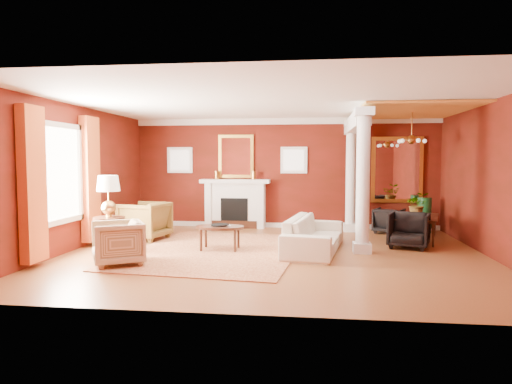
# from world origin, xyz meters

# --- Properties ---
(ground) EXTENTS (8.00, 8.00, 0.00)m
(ground) POSITION_xyz_m (0.00, 0.00, 0.00)
(ground) COLOR brown
(ground) RESTS_ON ground
(room_shell) EXTENTS (8.04, 7.04, 2.92)m
(room_shell) POSITION_xyz_m (0.00, 0.00, 2.02)
(room_shell) COLOR maroon
(room_shell) RESTS_ON ground
(fireplace) EXTENTS (1.85, 0.42, 1.29)m
(fireplace) POSITION_xyz_m (-1.30, 3.32, 0.65)
(fireplace) COLOR white
(fireplace) RESTS_ON ground
(overmantel_mirror) EXTENTS (0.95, 0.07, 1.15)m
(overmantel_mirror) POSITION_xyz_m (-1.30, 3.45, 1.90)
(overmantel_mirror) COLOR gold
(overmantel_mirror) RESTS_ON fireplace
(flank_window_left) EXTENTS (0.70, 0.07, 0.70)m
(flank_window_left) POSITION_xyz_m (-2.85, 3.46, 1.80)
(flank_window_left) COLOR white
(flank_window_left) RESTS_ON room_shell
(flank_window_right) EXTENTS (0.70, 0.07, 0.70)m
(flank_window_right) POSITION_xyz_m (0.25, 3.46, 1.80)
(flank_window_right) COLOR white
(flank_window_right) RESTS_ON room_shell
(left_window) EXTENTS (0.21, 2.55, 2.60)m
(left_window) POSITION_xyz_m (-3.89, -0.60, 1.42)
(left_window) COLOR white
(left_window) RESTS_ON room_shell
(column_front) EXTENTS (0.36, 0.36, 2.80)m
(column_front) POSITION_xyz_m (1.70, 0.30, 1.43)
(column_front) COLOR white
(column_front) RESTS_ON ground
(column_back) EXTENTS (0.36, 0.36, 2.80)m
(column_back) POSITION_xyz_m (1.70, 3.00, 1.43)
(column_back) COLOR white
(column_back) RESTS_ON ground
(header_beam) EXTENTS (0.30, 3.20, 0.32)m
(header_beam) POSITION_xyz_m (1.70, 1.90, 2.62)
(header_beam) COLOR white
(header_beam) RESTS_ON column_front
(amber_ceiling) EXTENTS (2.30, 3.40, 0.04)m
(amber_ceiling) POSITION_xyz_m (2.85, 1.75, 2.87)
(amber_ceiling) COLOR gold
(amber_ceiling) RESTS_ON room_shell
(dining_mirror) EXTENTS (1.30, 0.07, 1.70)m
(dining_mirror) POSITION_xyz_m (2.90, 3.45, 1.55)
(dining_mirror) COLOR gold
(dining_mirror) RESTS_ON room_shell
(chandelier) EXTENTS (0.60, 0.62, 0.75)m
(chandelier) POSITION_xyz_m (2.90, 1.80, 2.25)
(chandelier) COLOR #BA853A
(chandelier) RESTS_ON room_shell
(crown_trim) EXTENTS (8.00, 0.08, 0.16)m
(crown_trim) POSITION_xyz_m (0.00, 3.46, 2.82)
(crown_trim) COLOR white
(crown_trim) RESTS_ON room_shell
(base_trim) EXTENTS (8.00, 0.08, 0.12)m
(base_trim) POSITION_xyz_m (0.00, 3.46, 0.06)
(base_trim) COLOR white
(base_trim) RESTS_ON ground
(rug) EXTENTS (3.58, 4.52, 0.02)m
(rug) POSITION_xyz_m (-1.14, 0.14, 0.01)
(rug) COLOR maroon
(rug) RESTS_ON ground
(sofa) EXTENTS (1.04, 2.41, 0.91)m
(sofa) POSITION_xyz_m (0.78, 0.33, 0.46)
(sofa) COLOR white
(sofa) RESTS_ON ground
(armchair_leopard) EXTENTS (1.05, 1.09, 0.95)m
(armchair_leopard) POSITION_xyz_m (-3.03, 1.22, 0.47)
(armchair_leopard) COLOR black
(armchair_leopard) RESTS_ON ground
(armchair_stripe) EXTENTS (1.06, 1.08, 0.84)m
(armchair_stripe) POSITION_xyz_m (-2.58, -1.24, 0.42)
(armchair_stripe) COLOR tan
(armchair_stripe) RESTS_ON ground
(coffee_table) EXTENTS (0.97, 0.97, 0.49)m
(coffee_table) POSITION_xyz_m (-1.09, 0.22, 0.44)
(coffee_table) COLOR black
(coffee_table) RESTS_ON ground
(coffee_book) EXTENTS (0.15, 0.07, 0.21)m
(coffee_book) POSITION_xyz_m (-1.03, 0.20, 0.59)
(coffee_book) COLOR black
(coffee_book) RESTS_ON coffee_table
(side_table) EXTENTS (0.60, 0.60, 1.51)m
(side_table) POSITION_xyz_m (-3.16, -0.31, 1.01)
(side_table) COLOR black
(side_table) RESTS_ON ground
(dining_table) EXTENTS (0.95, 1.65, 0.87)m
(dining_table) POSITION_xyz_m (3.10, 1.83, 0.44)
(dining_table) COLOR black
(dining_table) RESTS_ON ground
(dining_chair_near) EXTENTS (0.96, 0.93, 0.80)m
(dining_chair_near) POSITION_xyz_m (2.71, 0.93, 0.40)
(dining_chair_near) COLOR black
(dining_chair_near) RESTS_ON ground
(dining_chair_far) EXTENTS (0.86, 0.84, 0.68)m
(dining_chair_far) POSITION_xyz_m (2.62, 2.82, 0.34)
(dining_chair_far) COLOR black
(dining_chair_far) RESTS_ON ground
(green_urn) EXTENTS (0.37, 0.37, 0.89)m
(green_urn) POSITION_xyz_m (3.50, 3.00, 0.35)
(green_urn) COLOR #15431C
(green_urn) RESTS_ON ground
(potted_plant) EXTENTS (0.49, 0.54, 0.42)m
(potted_plant) POSITION_xyz_m (3.05, 1.77, 1.08)
(potted_plant) COLOR #26591E
(potted_plant) RESTS_ON dining_table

